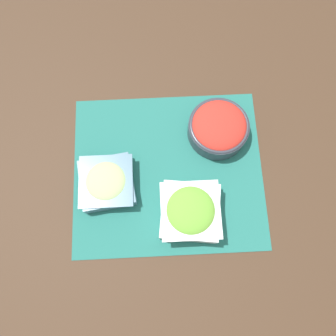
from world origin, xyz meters
name	(u,v)px	position (x,y,z in m)	size (l,w,h in m)	color
ground_plane	(168,172)	(0.00, 0.00, 0.00)	(3.00, 3.00, 0.00)	#422D1E
placemat	(168,171)	(0.00, 0.00, 0.00)	(0.48, 0.41, 0.00)	#236B60
tomato_bowl	(218,127)	(0.13, 0.10, 0.04)	(0.15, 0.15, 0.07)	#333842
cucumber_bowl	(107,182)	(-0.15, -0.03, 0.03)	(0.14, 0.14, 0.05)	slate
lettuce_bowl	(190,212)	(0.05, -0.11, 0.04)	(0.15, 0.15, 0.07)	white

